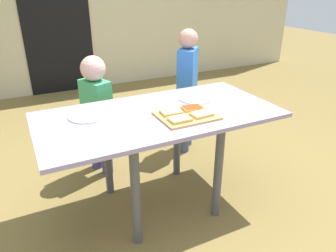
{
  "coord_description": "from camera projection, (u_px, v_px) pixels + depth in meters",
  "views": [
    {
      "loc": [
        -0.79,
        -1.73,
        1.48
      ],
      "look_at": [
        0.06,
        0.0,
        0.6
      ],
      "focal_mm": 34.3,
      "sensor_mm": 36.0,
      "label": 1
    }
  ],
  "objects": [
    {
      "name": "ground_plane",
      "position": [
        160.0,
        202.0,
        2.35
      ],
      "size": [
        16.0,
        16.0,
        0.0
      ],
      "primitive_type": "plane",
      "color": "olive"
    },
    {
      "name": "child_left",
      "position": [
        97.0,
        107.0,
        2.51
      ],
      "size": [
        0.22,
        0.28,
        0.98
      ],
      "color": "#423F72",
      "rests_on": "ground"
    },
    {
      "name": "house_door",
      "position": [
        56.0,
        19.0,
        4.27
      ],
      "size": [
        0.9,
        0.02,
        2.0
      ],
      "primitive_type": "cube",
      "color": "black",
      "rests_on": "ground"
    },
    {
      "name": "pizza_slice_far_right",
      "position": [
        192.0,
        108.0,
        2.07
      ],
      "size": [
        0.14,
        0.11,
        0.02
      ],
      "color": "tan",
      "rests_on": "cutting_board"
    },
    {
      "name": "child_right",
      "position": [
        187.0,
        84.0,
        2.85
      ],
      "size": [
        0.26,
        0.27,
        1.11
      ],
      "color": "#48516D",
      "rests_on": "ground"
    },
    {
      "name": "pizza_slice_near_left",
      "position": [
        180.0,
        119.0,
        1.9
      ],
      "size": [
        0.13,
        0.09,
        0.02
      ],
      "color": "tan",
      "rests_on": "cutting_board"
    },
    {
      "name": "plate_white_right",
      "position": [
        196.0,
        98.0,
        2.29
      ],
      "size": [
        0.24,
        0.24,
        0.01
      ],
      "primitive_type": "cylinder",
      "color": "white",
      "rests_on": "dining_table"
    },
    {
      "name": "cutting_board",
      "position": [
        187.0,
        116.0,
        2.0
      ],
      "size": [
        0.35,
        0.28,
        0.01
      ],
      "primitive_type": "cube",
      "color": "tan",
      "rests_on": "dining_table"
    },
    {
      "name": "pizza_slice_far_left",
      "position": [
        171.0,
        112.0,
        2.01
      ],
      "size": [
        0.13,
        0.1,
        0.02
      ],
      "color": "tan",
      "rests_on": "cutting_board"
    },
    {
      "name": "dining_table",
      "position": [
        159.0,
        125.0,
        2.09
      ],
      "size": [
        1.54,
        0.76,
        0.7
      ],
      "color": "#9A8DBE",
      "rests_on": "ground"
    },
    {
      "name": "pizza_slice_near_right",
      "position": [
        202.0,
        114.0,
        1.97
      ],
      "size": [
        0.13,
        0.1,
        0.02
      ],
      "color": "tan",
      "rests_on": "cutting_board"
    },
    {
      "name": "plate_white_left",
      "position": [
        88.0,
        116.0,
        2.0
      ],
      "size": [
        0.24,
        0.24,
        0.01
      ],
      "primitive_type": "cylinder",
      "color": "white",
      "rests_on": "dining_table"
    }
  ]
}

